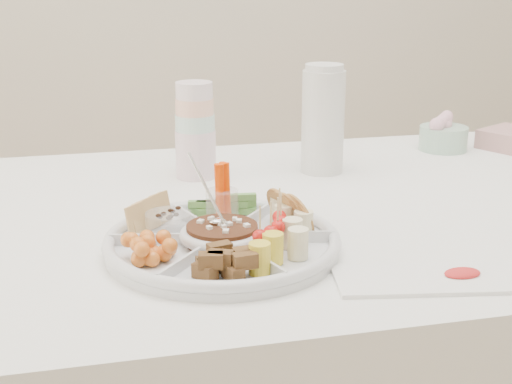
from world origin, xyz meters
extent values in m
cube|color=white|center=(0.00, 0.00, 0.38)|extent=(1.52, 1.02, 0.76)
cylinder|color=white|center=(-0.29, -0.20, 0.78)|extent=(0.44, 0.44, 0.04)
cylinder|color=black|center=(-0.29, -0.20, 0.79)|extent=(0.14, 0.14, 0.04)
cylinder|color=beige|center=(-0.27, 0.24, 0.88)|extent=(0.10, 0.10, 0.24)
cylinder|color=silver|center=(0.01, 0.22, 0.88)|extent=(0.11, 0.11, 0.25)
cylinder|color=#AFD4BA|center=(0.38, 0.34, 0.80)|extent=(0.12, 0.12, 0.09)
cube|color=tan|center=(0.56, 0.32, 0.78)|extent=(0.19, 0.18, 0.05)
cube|color=white|center=(0.01, -0.39, 0.76)|extent=(0.34, 0.16, 0.01)
camera|label=1|loc=(-0.49, -1.27, 1.20)|focal=50.00mm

